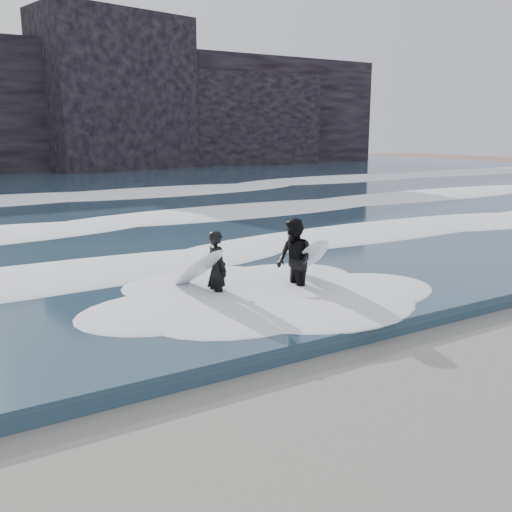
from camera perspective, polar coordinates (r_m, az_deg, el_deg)
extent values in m
cube|color=#253D51|center=(33.33, -20.66, 6.03)|extent=(90.00, 52.00, 0.30)
ellipsoid|color=white|center=(14.36, -5.10, 0.16)|extent=(60.00, 3.20, 0.20)
ellipsoid|color=white|center=(20.77, -13.74, 3.75)|extent=(60.00, 4.00, 0.24)
ellipsoid|color=white|center=(29.40, -19.19, 5.96)|extent=(60.00, 4.80, 0.30)
imported|color=black|center=(11.30, -3.91, -1.31)|extent=(0.39, 0.57, 1.53)
ellipsoid|color=white|center=(11.16, -5.86, -1.36)|extent=(0.63, 1.85, 1.18)
imported|color=black|center=(11.55, 3.83, -0.51)|extent=(0.74, 0.91, 1.73)
ellipsoid|color=silver|center=(11.78, 5.50, 0.03)|extent=(1.13, 1.83, 1.07)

